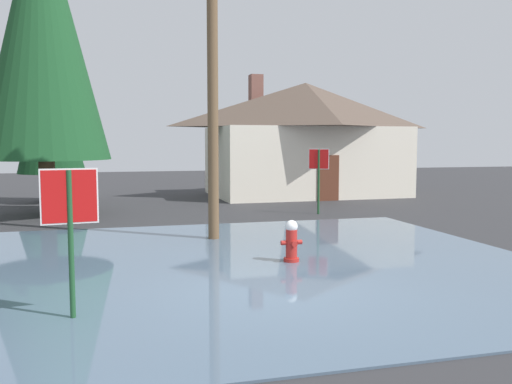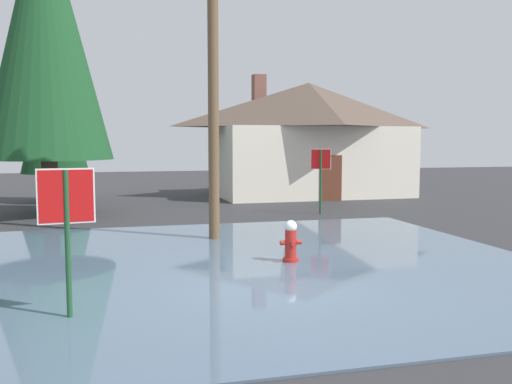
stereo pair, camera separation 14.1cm
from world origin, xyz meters
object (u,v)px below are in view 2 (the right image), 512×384
Objects in this scene: fire_hydrant at (291,242)px; pine_tree_tall_left at (45,29)px; house at (308,137)px; utility_pole at (213,48)px; pine_tree_mid_left at (53,106)px; stop_sign_near at (67,212)px; stop_sign_far at (321,168)px.

fire_hydrant is 12.55m from pine_tree_tall_left.
pine_tree_tall_left reaches higher than house.
fire_hydrant is at bearing -71.12° from utility_pole.
fire_hydrant is at bearing -66.26° from pine_tree_mid_left.
pine_tree_mid_left is at bearing 93.32° from pine_tree_tall_left.
pine_tree_mid_left is (-4.99, 10.64, -0.87)m from utility_pole.
utility_pole is at bearing -120.78° from house.
utility_pole is (-1.09, 3.18, 4.51)m from fire_hydrant.
house is (9.75, 16.94, 1.23)m from stop_sign_near.
pine_tree_tall_left is (-11.30, -4.84, 3.63)m from house.
house is at bearing 68.90° from fire_hydrant.
house is 0.88× the size of pine_tree_tall_left.
utility_pole is at bearing -52.60° from pine_tree_tall_left.
pine_tree_tall_left reaches higher than pine_tree_mid_left.
stop_sign_near is at bearing -127.61° from stop_sign_far.
stop_sign_near is 0.32× the size of pine_tree_mid_left.
stop_sign_near is at bearing -82.68° from pine_tree_tall_left.
stop_sign_far reaches higher than fire_hydrant.
stop_sign_far is at bearing -34.11° from pine_tree_mid_left.
house reaches higher than fire_hydrant.
house is at bearing 60.09° from stop_sign_near.
house is 11.64m from pine_tree_mid_left.
stop_sign_far is (3.50, 7.34, 1.21)m from fire_hydrant.
pine_tree_mid_left is at bearing 113.74° from fire_hydrant.
utility_pole is 11.79m from pine_tree_mid_left.
stop_sign_near is at bearing -83.75° from pine_tree_mid_left.
pine_tree_tall_left is 1.57× the size of pine_tree_mid_left.
fire_hydrant is 15.53m from pine_tree_mid_left.
stop_sign_far is at bearing -12.30° from pine_tree_tall_left.
stop_sign_near is 12.72m from stop_sign_far.
pine_tree_tall_left is at bearing 167.70° from stop_sign_far.
stop_sign_far is 0.34× the size of pine_tree_mid_left.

